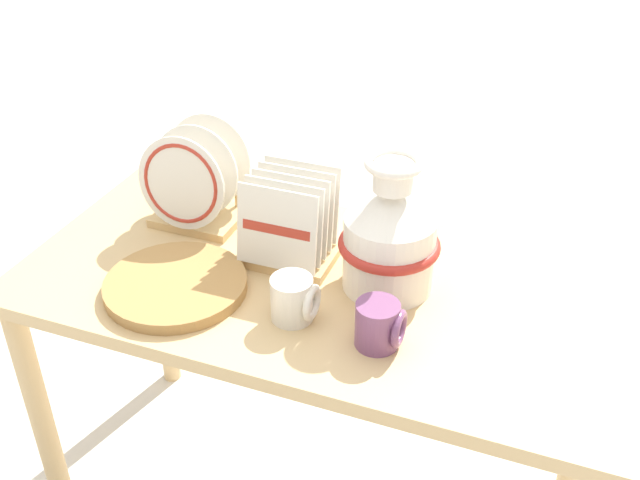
{
  "coord_description": "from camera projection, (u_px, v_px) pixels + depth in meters",
  "views": [
    {
      "loc": [
        0.48,
        -1.27,
        1.73
      ],
      "look_at": [
        0.0,
        0.0,
        0.85
      ],
      "focal_mm": 42.0,
      "sensor_mm": 36.0,
      "label": 1
    }
  ],
  "objects": [
    {
      "name": "mug_plum_glaze",
      "position": [
        380.0,
        325.0,
        1.47
      ],
      "size": [
        0.1,
        0.09,
        0.1
      ],
      "color": "#7A4770",
      "rests_on": "display_table"
    },
    {
      "name": "mug_cream_glaze",
      "position": [
        294.0,
        299.0,
        1.54
      ],
      "size": [
        0.1,
        0.09,
        0.1
      ],
      "color": "silver",
      "rests_on": "display_table"
    },
    {
      "name": "ceramic_vase",
      "position": [
        390.0,
        236.0,
        1.6
      ],
      "size": [
        0.22,
        0.22,
        0.31
      ],
      "color": "white",
      "rests_on": "display_table"
    },
    {
      "name": "wicker_charger_stack",
      "position": [
        176.0,
        285.0,
        1.64
      ],
      "size": [
        0.31,
        0.31,
        0.03
      ],
      "color": "#AD7F47",
      "rests_on": "display_table"
    },
    {
      "name": "dish_rack_square_plates",
      "position": [
        290.0,
        229.0,
        1.71
      ],
      "size": [
        0.21,
        0.18,
        0.21
      ],
      "color": "tan",
      "rests_on": "display_table"
    },
    {
      "name": "dish_rack_round_plates",
      "position": [
        195.0,
        189.0,
        1.84
      ],
      "size": [
        0.23,
        0.18,
        0.25
      ],
      "color": "tan",
      "rests_on": "display_table"
    },
    {
      "name": "display_table",
      "position": [
        320.0,
        316.0,
        1.73
      ],
      "size": [
        1.37,
        0.67,
        0.74
      ],
      "color": "tan",
      "rests_on": "ground_plane"
    }
  ]
}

